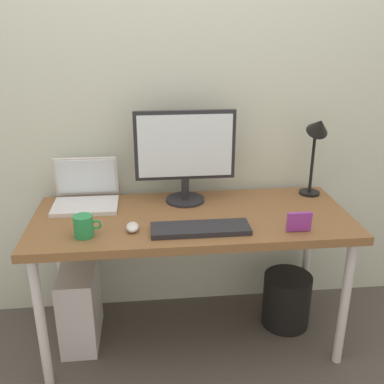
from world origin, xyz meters
The scene contains 12 objects.
ground_plane centered at (0.00, 0.00, 0.00)m, with size 6.00×6.00×0.00m, color #4C4742.
back_wall centered at (0.00, 0.38, 1.30)m, with size 4.40×0.04×2.60m, color silver.
desk centered at (0.00, 0.00, 0.65)m, with size 1.52×0.63×0.72m.
monitor centered at (-0.02, 0.18, 0.98)m, with size 0.50×0.20×0.47m.
laptop centered at (-0.52, 0.20, 0.77)m, with size 0.32×0.26×0.23m.
desk_lamp centered at (0.66, 0.18, 1.03)m, with size 0.11×0.16×0.45m.
keyboard centered at (0.02, -0.18, 0.73)m, with size 0.44×0.14×0.02m, color #232328.
mouse centered at (-0.28, -0.14, 0.73)m, with size 0.06×0.09×0.03m, color silver.
coffee_mug centered at (-0.49, -0.17, 0.76)m, with size 0.12×0.08×0.10m.
photo_frame centered at (0.45, -0.23, 0.76)m, with size 0.11×0.02×0.09m, color purple.
computer_tower centered at (-0.58, 0.05, 0.21)m, with size 0.18×0.36×0.42m, color silver.
wastebasket centered at (0.53, 0.06, 0.15)m, with size 0.26×0.26×0.30m, color black.
Camera 1 is at (-0.20, -1.94, 1.59)m, focal length 41.41 mm.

